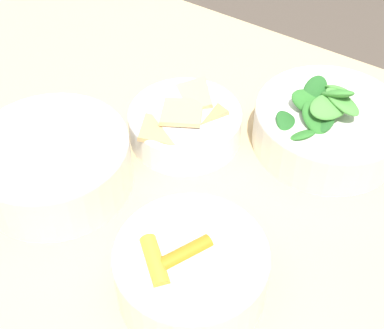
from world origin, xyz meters
TOP-DOWN VIEW (x-y plane):
  - dining_table at (0.00, 0.00)m, footprint 0.99×0.78m
  - bowl_carrots at (-0.18, 0.09)m, footprint 0.15×0.15m
  - bowl_greens at (-0.21, -0.18)m, footprint 0.19×0.19m
  - bowl_beans_hotdog at (0.03, 0.06)m, footprint 0.18×0.18m
  - bowl_cookies at (-0.05, -0.09)m, footprint 0.15×0.15m

SIDE VIEW (x-z plane):
  - dining_table at x=0.00m, z-range 0.24..0.99m
  - bowl_cookies at x=-0.05m, z-range 0.75..0.80m
  - bowl_beans_hotdog at x=0.03m, z-range 0.75..0.82m
  - bowl_greens at x=-0.21m, z-range 0.73..0.84m
  - bowl_carrots at x=-0.18m, z-range 0.75..0.82m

